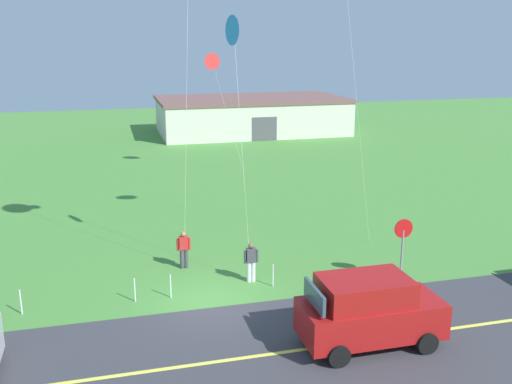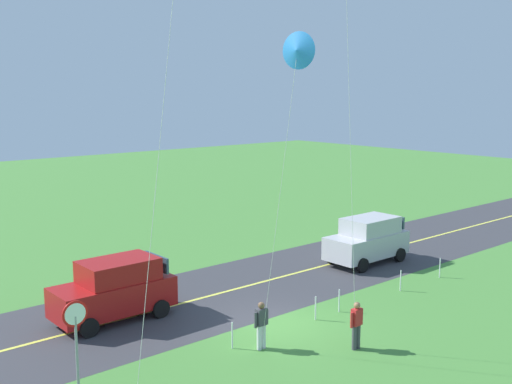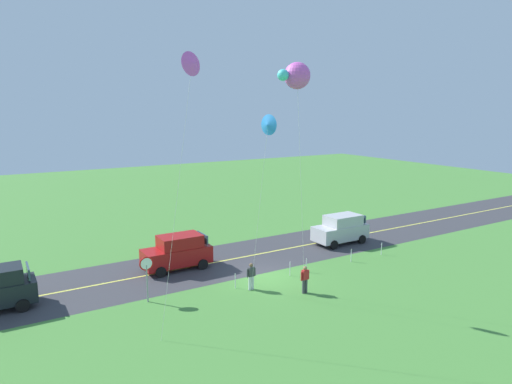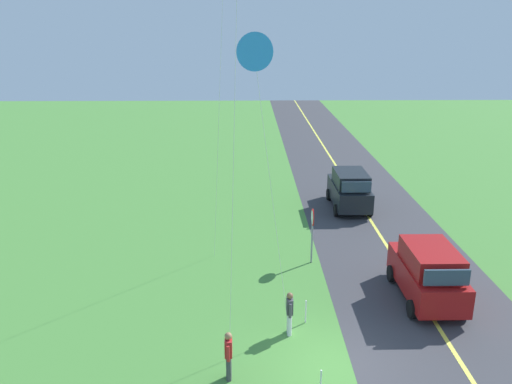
% 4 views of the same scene
% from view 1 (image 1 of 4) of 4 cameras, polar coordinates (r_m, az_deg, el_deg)
% --- Properties ---
extents(ground_plane, '(120.00, 120.00, 0.10)m').
position_cam_1_polar(ground_plane, '(21.23, -4.50, -10.93)').
color(ground_plane, '#478438').
extents(asphalt_road, '(120.00, 7.00, 0.00)m').
position_cam_1_polar(asphalt_road, '(17.75, -2.10, -16.31)').
color(asphalt_road, '#38383D').
rests_on(asphalt_road, ground).
extents(road_centre_stripe, '(120.00, 0.16, 0.00)m').
position_cam_1_polar(road_centre_stripe, '(17.75, -2.10, -16.30)').
color(road_centre_stripe, '#E5E04C').
rests_on(road_centre_stripe, asphalt_road).
extents(car_suv_foreground, '(4.40, 2.12, 2.24)m').
position_cam_1_polar(car_suv_foreground, '(18.29, 11.18, -11.49)').
color(car_suv_foreground, maroon).
rests_on(car_suv_foreground, ground).
extents(stop_sign, '(0.76, 0.08, 2.56)m').
position_cam_1_polar(stop_sign, '(22.82, 14.43, -4.43)').
color(stop_sign, gray).
rests_on(stop_sign, ground).
extents(person_adult_near, '(0.58, 0.22, 1.60)m').
position_cam_1_polar(person_adult_near, '(22.41, -0.49, -6.87)').
color(person_adult_near, silver).
rests_on(person_adult_near, ground).
extents(person_adult_companion, '(0.58, 0.22, 1.60)m').
position_cam_1_polar(person_adult_companion, '(23.85, -7.22, -5.60)').
color(person_adult_companion, '#3F3F47').
rests_on(person_adult_companion, ground).
extents(kite_red_low, '(0.56, 1.77, 10.07)m').
position_cam_1_polar(kite_red_low, '(21.87, -2.21, 15.71)').
color(kite_red_low, silver).
rests_on(kite_red_low, ground).
extents(kite_green_far, '(2.84, 0.69, 8.27)m').
position_cam_1_polar(kite_green_far, '(39.27, -4.42, 12.80)').
color(kite_green_far, silver).
rests_on(kite_green_far, ground).
extents(warehouse_distant, '(18.36, 10.20, 3.50)m').
position_cam_1_polar(warehouse_distant, '(57.71, -0.50, 7.67)').
color(warehouse_distant, beige).
rests_on(warehouse_distant, ground).
extents(fence_post_1, '(0.05, 0.05, 0.90)m').
position_cam_1_polar(fence_post_1, '(21.65, -22.39, -10.10)').
color(fence_post_1, silver).
rests_on(fence_post_1, ground).
extents(fence_post_2, '(0.05, 0.05, 0.90)m').
position_cam_1_polar(fence_post_2, '(21.41, -11.99, -9.52)').
color(fence_post_2, silver).
rests_on(fence_post_2, ground).
extents(fence_post_3, '(0.05, 0.05, 0.90)m').
position_cam_1_polar(fence_post_3, '(21.48, -8.51, -9.26)').
color(fence_post_3, silver).
rests_on(fence_post_3, ground).
extents(fence_post_4, '(0.05, 0.05, 0.90)m').
position_cam_1_polar(fence_post_4, '(22.16, 1.70, -8.29)').
color(fence_post_4, silver).
rests_on(fence_post_4, ground).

